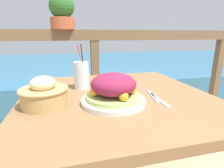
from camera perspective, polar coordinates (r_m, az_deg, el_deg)
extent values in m
cube|color=olive|center=(0.92, 1.50, -4.51)|extent=(0.95, 0.95, 0.04)
cube|color=olive|center=(1.44, -20.14, -14.22)|extent=(0.06, 0.06, 0.71)
cube|color=olive|center=(1.56, 12.29, -11.00)|extent=(0.06, 0.06, 0.71)
cube|color=brown|center=(1.59, -5.84, 15.61)|extent=(2.80, 0.08, 0.09)
cube|color=brown|center=(1.68, -5.32, -3.38)|extent=(0.07, 0.07, 1.00)
cube|color=brown|center=(2.31, 30.46, -0.24)|extent=(0.07, 0.07, 1.00)
cube|color=teal|center=(4.16, -10.57, 4.01)|extent=(12.00, 4.00, 0.45)
cylinder|color=silver|center=(0.80, 0.46, -5.45)|extent=(0.29, 0.29, 0.02)
cylinder|color=#A8C66B|center=(0.79, 0.46, -4.16)|extent=(0.25, 0.25, 0.02)
ellipsoid|color=maroon|center=(0.77, 0.47, -0.06)|extent=(0.20, 0.20, 0.10)
sphere|color=#F9A328|center=(0.80, 6.63, -1.88)|extent=(0.04, 0.04, 0.04)
sphere|color=#F9A328|center=(0.86, -1.10, -0.46)|extent=(0.04, 0.04, 0.04)
sphere|color=#F9A328|center=(0.76, -5.84, -2.61)|extent=(0.04, 0.04, 0.04)
sphere|color=#F9A328|center=(0.71, 3.83, -4.04)|extent=(0.04, 0.04, 0.04)
cylinder|color=silver|center=(1.00, -9.93, 2.79)|extent=(0.08, 0.08, 0.15)
cylinder|color=black|center=(0.99, -9.42, 6.65)|extent=(0.03, 0.05, 0.22)
cylinder|color=red|center=(0.98, -9.58, 6.45)|extent=(0.06, 0.05, 0.21)
cylinder|color=tan|center=(0.81, -21.18, -3.97)|extent=(0.19, 0.19, 0.08)
torus|color=tan|center=(0.80, -21.43, -1.56)|extent=(0.20, 0.20, 0.01)
ellipsoid|color=beige|center=(0.79, -21.61, 0.18)|extent=(0.11, 0.11, 0.06)
cylinder|color=#A34C2D|center=(1.57, -15.76, 18.48)|extent=(0.20, 0.20, 0.09)
sphere|color=#285B23|center=(1.59, -16.14, 23.23)|extent=(0.20, 0.20, 0.20)
cube|color=silver|center=(0.86, 15.09, -4.96)|extent=(0.02, 0.18, 0.00)
cube|color=silver|center=(0.91, 13.05, -3.71)|extent=(0.05, 0.18, 0.00)
sphere|color=#F9A328|center=(1.11, -9.35, 2.17)|extent=(0.08, 0.08, 0.08)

